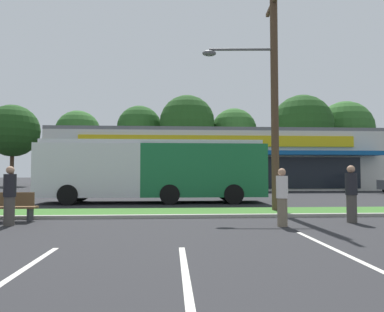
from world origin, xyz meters
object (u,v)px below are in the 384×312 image
(bus_stop_bench, at_px, (10,206))
(pedestrian_near_bench, at_px, (10,196))
(utility_pole, at_px, (271,90))
(pedestrian_mid, at_px, (282,197))
(car_1, at_px, (129,185))
(pedestrian_by_pole, at_px, (351,194))
(city_bus, at_px, (153,169))

(bus_stop_bench, distance_m, pedestrian_near_bench, 1.04)
(utility_pole, relative_size, pedestrian_mid, 5.30)
(bus_stop_bench, bearing_deg, pedestrian_near_bench, 112.74)
(car_1, relative_size, pedestrian_by_pole, 2.29)
(car_1, bearing_deg, utility_pole, 122.15)
(pedestrian_near_bench, height_order, pedestrian_by_pole, pedestrian_by_pole)
(bus_stop_bench, height_order, pedestrian_near_bench, pedestrian_near_bench)
(bus_stop_bench, relative_size, car_1, 0.39)
(utility_pole, relative_size, city_bus, 0.77)
(pedestrian_near_bench, bearing_deg, pedestrian_by_pole, 135.69)
(utility_pole, distance_m, pedestrian_by_pole, 5.13)
(pedestrian_by_pole, bearing_deg, pedestrian_near_bench, -166.42)
(pedestrian_near_bench, bearing_deg, car_1, -142.45)
(city_bus, bearing_deg, car_1, -71.84)
(bus_stop_bench, distance_m, pedestrian_by_pole, 10.95)
(car_1, height_order, pedestrian_mid, pedestrian_mid)
(utility_pole, relative_size, pedestrian_by_pole, 5.00)
(pedestrian_by_pole, bearing_deg, city_bus, 144.07)
(bus_stop_bench, relative_size, pedestrian_near_bench, 0.90)
(car_1, distance_m, pedestrian_by_pole, 16.14)
(city_bus, xyz_separation_m, pedestrian_near_bench, (-3.86, -7.80, -0.87))
(utility_pole, relative_size, bus_stop_bench, 5.66)
(bus_stop_bench, bearing_deg, pedestrian_by_pole, 175.49)
(pedestrian_by_pole, relative_size, pedestrian_mid, 1.06)
(city_bus, relative_size, pedestrian_mid, 6.85)
(pedestrian_near_bench, distance_m, pedestrian_by_pole, 10.53)
(pedestrian_by_pole, xyz_separation_m, pedestrian_mid, (-2.44, -0.63, -0.05))
(bus_stop_bench, height_order, pedestrian_by_pole, pedestrian_by_pole)
(utility_pole, height_order, pedestrian_near_bench, utility_pole)
(pedestrian_by_pole, bearing_deg, pedestrian_mid, -152.03)
(utility_pole, distance_m, car_1, 13.51)
(city_bus, relative_size, pedestrian_near_bench, 6.60)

